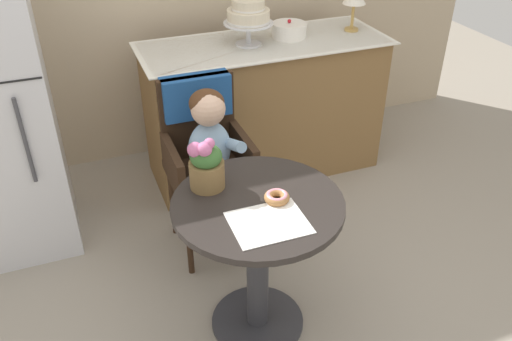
% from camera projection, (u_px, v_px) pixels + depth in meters
% --- Properties ---
extents(ground_plane, '(8.00, 8.00, 0.00)m').
position_uv_depth(ground_plane, '(258.00, 322.00, 2.57)').
color(ground_plane, gray).
extents(cafe_table, '(0.72, 0.72, 0.72)m').
position_uv_depth(cafe_table, '(258.00, 241.00, 2.29)').
color(cafe_table, '#282321').
rests_on(cafe_table, ground).
extents(wicker_chair, '(0.42, 0.45, 0.95)m').
position_uv_depth(wicker_chair, '(203.00, 139.00, 2.78)').
color(wicker_chair, '#332114').
rests_on(wicker_chair, ground).
extents(seated_child, '(0.27, 0.32, 0.73)m').
position_uv_depth(seated_child, '(212.00, 146.00, 2.64)').
color(seated_child, '#8CADCC').
rests_on(seated_child, ground).
extents(paper_napkin, '(0.30, 0.25, 0.00)m').
position_uv_depth(paper_napkin, '(269.00, 223.00, 2.06)').
color(paper_napkin, white).
rests_on(paper_napkin, cafe_table).
extents(donut_front, '(0.11, 0.11, 0.04)m').
position_uv_depth(donut_front, '(277.00, 197.00, 2.17)').
color(donut_front, '#AD7542').
rests_on(donut_front, cafe_table).
extents(flower_vase, '(0.15, 0.15, 0.24)m').
position_uv_depth(flower_vase, '(206.00, 164.00, 2.21)').
color(flower_vase, brown).
rests_on(flower_vase, cafe_table).
extents(display_counter, '(1.56, 0.62, 0.90)m').
position_uv_depth(display_counter, '(264.00, 108.00, 3.50)').
color(display_counter, olive).
rests_on(display_counter, ground).
extents(tiered_cake_stand, '(0.30, 0.30, 0.27)m').
position_uv_depth(tiered_cake_stand, '(248.00, 15.00, 3.13)').
color(tiered_cake_stand, silver).
rests_on(tiered_cake_stand, display_counter).
extents(round_layer_cake, '(0.22, 0.22, 0.11)m').
position_uv_depth(round_layer_cake, '(289.00, 30.00, 3.33)').
color(round_layer_cake, white).
rests_on(round_layer_cake, display_counter).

